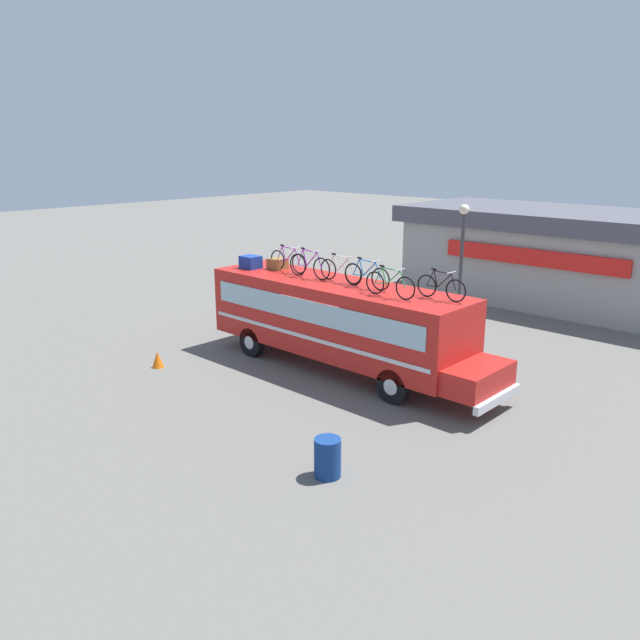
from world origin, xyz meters
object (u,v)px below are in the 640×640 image
object	(u,v)px
rooftop_bicycle_4	(367,276)
rooftop_bicycle_5	(390,284)
rooftop_bicycle_3	(340,270)
trash_bin	(328,458)
rooftop_bicycle_6	(441,287)
rooftop_bicycle_2	(309,266)
street_lamp	(462,250)
traffic_cone	(158,359)
luggage_bag_2	(278,264)
rooftop_bicycle_1	(288,261)
luggage_bag_1	(251,262)
bus	(339,319)

from	to	relation	value
rooftop_bicycle_4	rooftop_bicycle_5	distance (m)	1.31
rooftop_bicycle_3	trash_bin	xyz separation A→B (m)	(4.57, -5.57, -2.79)
rooftop_bicycle_6	trash_bin	distance (m)	6.43
rooftop_bicycle_2	street_lamp	world-z (taller)	street_lamp
rooftop_bicycle_2	trash_bin	world-z (taller)	rooftop_bicycle_2
rooftop_bicycle_3	rooftop_bicycle_4	distance (m)	1.18
rooftop_bicycle_2	rooftop_bicycle_5	world-z (taller)	rooftop_bicycle_2
street_lamp	rooftop_bicycle_3	bearing A→B (deg)	-96.67
rooftop_bicycle_2	rooftop_bicycle_6	distance (m)	4.81
trash_bin	street_lamp	bearing A→B (deg)	108.23
rooftop_bicycle_3	trash_bin	world-z (taller)	rooftop_bicycle_3
rooftop_bicycle_4	traffic_cone	distance (m)	7.44
luggage_bag_2	rooftop_bicycle_3	bearing A→B (deg)	-2.36
luggage_bag_2	rooftop_bicycle_6	world-z (taller)	rooftop_bicycle_6
traffic_cone	rooftop_bicycle_2	bearing A→B (deg)	51.09
luggage_bag_2	rooftop_bicycle_1	distance (m)	0.67
luggage_bag_1	street_lamp	xyz separation A→B (m)	(4.56, 6.58, 0.15)
luggage_bag_1	rooftop_bicycle_3	bearing A→B (deg)	6.60
rooftop_bicycle_1	rooftop_bicycle_6	size ratio (longest dim) A/B	1.10
bus	rooftop_bicycle_5	distance (m)	2.78
bus	traffic_cone	distance (m)	6.14
luggage_bag_2	rooftop_bicycle_6	xyz separation A→B (m)	(6.71, 0.03, 0.18)
bus	rooftop_bicycle_3	xyz separation A→B (m)	(-0.13, 0.18, 1.55)
rooftop_bicycle_1	trash_bin	size ratio (longest dim) A/B	1.96
rooftop_bicycle_5	traffic_cone	bearing A→B (deg)	-152.03
luggage_bag_1	bus	bearing A→B (deg)	3.88
bus	luggage_bag_1	xyz separation A→B (m)	(-3.97, -0.27, 1.40)
rooftop_bicycle_5	rooftop_bicycle_1	bearing A→B (deg)	172.68
luggage_bag_2	rooftop_bicycle_5	distance (m)	5.51
rooftop_bicycle_6	trash_bin	bearing A→B (deg)	-80.77
rooftop_bicycle_1	rooftop_bicycle_5	size ratio (longest dim) A/B	1.00
luggage_bag_1	rooftop_bicycle_6	size ratio (longest dim) A/B	0.41
rooftop_bicycle_4	trash_bin	world-z (taller)	rooftop_bicycle_4
luggage_bag_1	rooftop_bicycle_4	bearing A→B (deg)	3.64
luggage_bag_1	rooftop_bicycle_3	xyz separation A→B (m)	(3.84, 0.44, 0.15)
bus	rooftop_bicycle_2	world-z (taller)	rooftop_bicycle_2
luggage_bag_2	rooftop_bicycle_6	size ratio (longest dim) A/B	0.35
rooftop_bicycle_2	rooftop_bicycle_3	distance (m)	1.18
rooftop_bicycle_1	street_lamp	size ratio (longest dim) A/B	0.36
rooftop_bicycle_3	bus	bearing A→B (deg)	-53.11
rooftop_bicycle_1	rooftop_bicycle_4	xyz separation A→B (m)	(3.60, -0.16, 0.00)
rooftop_bicycle_2	traffic_cone	xyz separation A→B (m)	(-3.17, -3.93, -3.00)
bus	trash_bin	xyz separation A→B (m)	(4.44, -5.39, -1.24)
rooftop_bicycle_3	trash_bin	bearing A→B (deg)	-50.62
luggage_bag_2	traffic_cone	world-z (taller)	luggage_bag_2
luggage_bag_1	rooftop_bicycle_4	size ratio (longest dim) A/B	0.38
luggage_bag_1	rooftop_bicycle_6	distance (m)	7.51
bus	street_lamp	world-z (taller)	street_lamp
rooftop_bicycle_2	bus	bearing A→B (deg)	2.37
luggage_bag_1	trash_bin	xyz separation A→B (m)	(8.41, -5.12, -2.64)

